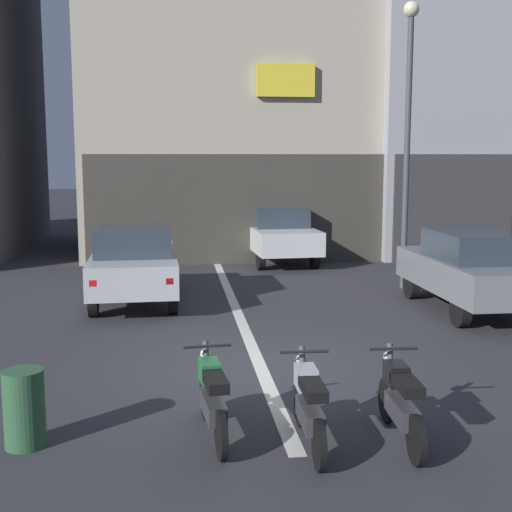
# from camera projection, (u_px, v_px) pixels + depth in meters

# --- Properties ---
(ground_plane) EXTENTS (120.00, 120.00, 0.00)m
(ground_plane) POSITION_uv_depth(u_px,v_px,m) (261.00, 369.00, 10.02)
(ground_plane) COLOR #333338
(lane_centre_line) EXTENTS (0.20, 18.00, 0.01)m
(lane_centre_line) POSITION_uv_depth(u_px,v_px,m) (228.00, 291.00, 15.91)
(lane_centre_line) COLOR silver
(lane_centre_line) RESTS_ON ground
(car_silver_crossing_near) EXTENTS (1.89, 4.15, 1.64)m
(car_silver_crossing_near) POSITION_uv_depth(u_px,v_px,m) (134.00, 262.00, 14.54)
(car_silver_crossing_near) COLOR black
(car_silver_crossing_near) RESTS_ON ground
(car_grey_parked_kerbside) EXTENTS (1.76, 4.10, 1.64)m
(car_grey_parked_kerbside) POSITION_uv_depth(u_px,v_px,m) (472.00, 268.00, 13.70)
(car_grey_parked_kerbside) COLOR black
(car_grey_parked_kerbside) RESTS_ON ground
(car_white_down_street) EXTENTS (1.98, 4.19, 1.64)m
(car_white_down_street) POSITION_uv_depth(u_px,v_px,m) (278.00, 233.00, 20.19)
(car_white_down_street) COLOR black
(car_white_down_street) RESTS_ON ground
(street_lamp) EXTENTS (0.36, 0.36, 6.60)m
(street_lamp) POSITION_uv_depth(u_px,v_px,m) (408.00, 117.00, 15.68)
(street_lamp) COLOR #47474C
(street_lamp) RESTS_ON ground
(motorcycle_green_row_leftmost) EXTENTS (0.55, 1.67, 0.98)m
(motorcycle_green_row_leftmost) POSITION_uv_depth(u_px,v_px,m) (212.00, 397.00, 7.53)
(motorcycle_green_row_leftmost) COLOR black
(motorcycle_green_row_leftmost) RESTS_ON ground
(motorcycle_silver_row_left_mid) EXTENTS (0.55, 1.67, 0.98)m
(motorcycle_silver_row_left_mid) POSITION_uv_depth(u_px,v_px,m) (309.00, 405.00, 7.30)
(motorcycle_silver_row_left_mid) COLOR black
(motorcycle_silver_row_left_mid) RESTS_ON ground
(motorcycle_black_row_centre) EXTENTS (0.55, 1.67, 0.98)m
(motorcycle_black_row_centre) POSITION_uv_depth(u_px,v_px,m) (400.00, 401.00, 7.42)
(motorcycle_black_row_centre) COLOR black
(motorcycle_black_row_centre) RESTS_ON ground
(trash_bin) EXTENTS (0.44, 0.44, 0.85)m
(trash_bin) POSITION_uv_depth(u_px,v_px,m) (24.00, 408.00, 7.29)
(trash_bin) COLOR #2D5938
(trash_bin) RESTS_ON ground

